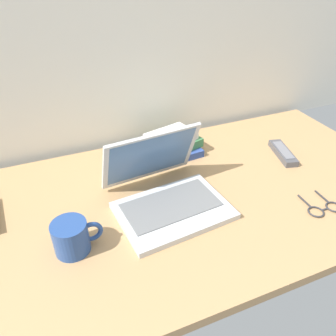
{
  "coord_description": "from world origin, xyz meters",
  "views": [
    {
      "loc": [
        -0.3,
        -0.72,
        0.68
      ],
      "look_at": [
        -0.01,
        0.0,
        0.15
      ],
      "focal_mm": 35.7,
      "sensor_mm": 36.0,
      "label": 1
    }
  ],
  "objects": [
    {
      "name": "eyeglasses",
      "position": [
        0.4,
        -0.21,
        0.03
      ],
      "size": [
        0.11,
        0.11,
        0.01
      ],
      "color": "#333338",
      "rests_on": "desk"
    },
    {
      "name": "desk",
      "position": [
        0.0,
        0.0,
        0.01
      ],
      "size": [
        1.6,
        0.76,
        0.03
      ],
      "color": "tan",
      "rests_on": "ground"
    },
    {
      "name": "laptop",
      "position": [
        -0.02,
        -0.01,
        0.07
      ],
      "size": [
        0.33,
        0.33,
        0.21
      ],
      "color": "silver",
      "rests_on": "desk"
    },
    {
      "name": "remote_control_near",
      "position": [
        0.48,
        0.08,
        0.04
      ],
      "size": [
        0.08,
        0.17,
        0.02
      ],
      "color": "#4C4C51",
      "rests_on": "desk"
    },
    {
      "name": "book_stack",
      "position": [
        0.11,
        0.25,
        0.07
      ],
      "size": [
        0.22,
        0.18,
        0.08
      ],
      "color": "#334C99",
      "rests_on": "desk"
    },
    {
      "name": "coffee_mug",
      "position": [
        -0.3,
        -0.08,
        0.07
      ],
      "size": [
        0.13,
        0.09,
        0.09
      ],
      "color": "#26478C",
      "rests_on": "desk"
    }
  ]
}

